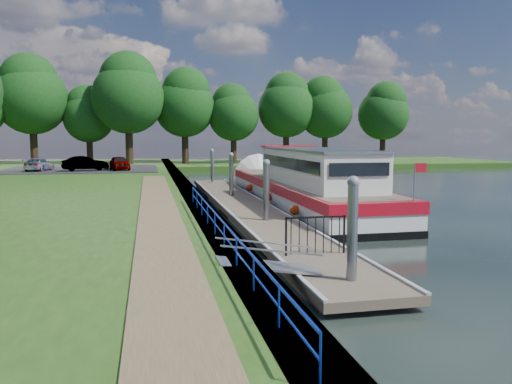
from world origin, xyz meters
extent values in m
plane|color=black|center=(0.00, 0.00, 0.00)|extent=(160.00, 160.00, 0.00)
cube|color=#473D2D|center=(-2.55, 15.00, 0.39)|extent=(1.10, 90.00, 0.78)
cube|color=#234614|center=(12.00, 52.00, 0.30)|extent=(60.00, 18.00, 0.60)
cube|color=brown|center=(-4.40, 8.00, 0.80)|extent=(1.60, 40.00, 0.05)
cube|color=black|center=(-11.00, 38.00, 0.81)|extent=(14.00, 12.00, 0.06)
cube|color=#0C2DBF|center=(-2.75, 3.00, 1.48)|extent=(0.04, 18.00, 0.04)
cube|color=#0C2DBF|center=(-2.75, 3.00, 1.12)|extent=(0.03, 18.00, 0.03)
cylinder|color=#0C2DBF|center=(-2.75, -6.00, 1.14)|extent=(0.04, 0.04, 0.72)
cylinder|color=#0C2DBF|center=(-2.75, -4.00, 1.14)|extent=(0.04, 0.04, 0.72)
cylinder|color=#0C2DBF|center=(-2.75, -2.00, 1.14)|extent=(0.04, 0.04, 0.72)
cylinder|color=#0C2DBF|center=(-2.75, 0.00, 1.14)|extent=(0.04, 0.04, 0.72)
cylinder|color=#0C2DBF|center=(-2.75, 2.00, 1.14)|extent=(0.04, 0.04, 0.72)
cylinder|color=#0C2DBF|center=(-2.75, 4.00, 1.14)|extent=(0.04, 0.04, 0.72)
cylinder|color=#0C2DBF|center=(-2.75, 6.00, 1.14)|extent=(0.04, 0.04, 0.72)
cylinder|color=#0C2DBF|center=(-2.75, 8.00, 1.14)|extent=(0.04, 0.04, 0.72)
cylinder|color=#0C2DBF|center=(-2.75, 10.00, 1.14)|extent=(0.04, 0.04, 0.72)
cylinder|color=#0C2DBF|center=(-2.75, 12.00, 1.14)|extent=(0.04, 0.04, 0.72)
cube|color=brown|center=(0.00, 13.00, 0.28)|extent=(2.50, 30.00, 0.24)
cube|color=#9EA0A3|center=(0.00, 1.00, 0.05)|extent=(2.30, 5.00, 0.30)
cube|color=#9EA0A3|center=(0.00, 9.00, 0.05)|extent=(2.30, 5.00, 0.30)
cube|color=#9EA0A3|center=(0.00, 17.00, 0.05)|extent=(2.30, 5.00, 0.30)
cube|color=#9EA0A3|center=(0.00, 25.00, 0.05)|extent=(2.30, 5.00, 0.30)
cube|color=#9EA0A3|center=(1.19, 13.00, 0.43)|extent=(0.12, 30.00, 0.06)
cube|color=#9EA0A3|center=(-1.19, 13.00, 0.43)|extent=(0.12, 30.00, 0.06)
cylinder|color=gray|center=(0.00, -0.50, 1.10)|extent=(0.26, 0.26, 3.40)
sphere|color=gray|center=(0.00, -0.50, 2.80)|extent=(0.30, 0.30, 0.30)
cylinder|color=gray|center=(0.00, 8.50, 1.10)|extent=(0.26, 0.26, 3.40)
sphere|color=gray|center=(0.00, 8.50, 2.80)|extent=(0.30, 0.30, 0.30)
cylinder|color=gray|center=(0.00, 17.50, 1.10)|extent=(0.26, 0.26, 3.40)
sphere|color=gray|center=(0.00, 17.50, 2.80)|extent=(0.30, 0.30, 0.30)
cylinder|color=gray|center=(0.00, 26.50, 1.10)|extent=(0.26, 0.26, 3.40)
sphere|color=gray|center=(0.00, 26.50, 2.80)|extent=(0.30, 0.30, 0.30)
cube|color=#A5A8AD|center=(-1.85, 0.50, 0.60)|extent=(2.58, 1.00, 0.43)
cube|color=#A5A8AD|center=(-1.85, 0.02, 1.10)|extent=(2.58, 0.04, 0.41)
cube|color=#A5A8AD|center=(-1.85, 0.98, 1.10)|extent=(2.58, 0.04, 0.41)
cube|color=black|center=(-0.90, 2.20, 0.98)|extent=(0.05, 0.05, 1.15)
cube|color=black|center=(0.90, 2.20, 0.98)|extent=(0.05, 0.05, 1.15)
cube|color=black|center=(0.00, 2.20, 1.52)|extent=(1.85, 0.05, 0.05)
cube|color=black|center=(-0.75, 2.20, 0.98)|extent=(0.02, 0.02, 1.10)
cube|color=black|center=(-0.50, 2.20, 0.98)|extent=(0.02, 0.02, 1.10)
cube|color=black|center=(-0.25, 2.20, 0.98)|extent=(0.02, 0.02, 1.10)
cube|color=black|center=(0.00, 2.20, 0.98)|extent=(0.02, 0.02, 1.10)
cube|color=black|center=(0.25, 2.20, 0.98)|extent=(0.02, 0.02, 1.10)
cube|color=black|center=(0.50, 2.20, 0.98)|extent=(0.02, 0.02, 1.10)
cube|color=black|center=(0.75, 2.20, 0.98)|extent=(0.02, 0.02, 1.10)
cube|color=black|center=(3.60, 15.31, 0.02)|extent=(4.00, 20.00, 0.55)
cube|color=silver|center=(3.60, 15.31, 0.62)|extent=(3.96, 19.90, 0.65)
cube|color=#A80B1A|center=(3.60, 15.31, 1.18)|extent=(4.04, 20.00, 0.48)
cube|color=brown|center=(3.60, 15.31, 1.42)|extent=(3.68, 19.20, 0.04)
cone|color=silver|center=(3.60, 25.71, 0.55)|extent=(4.00, 1.50, 4.00)
cube|color=silver|center=(3.60, 12.81, 2.30)|extent=(3.00, 11.00, 1.75)
cube|color=gray|center=(3.60, 12.81, 3.22)|extent=(3.10, 11.20, 0.10)
cube|color=black|center=(2.08, 12.81, 2.55)|extent=(0.04, 10.00, 0.55)
cube|color=black|center=(5.12, 12.81, 2.55)|extent=(0.04, 10.00, 0.55)
cube|color=black|center=(3.60, 18.36, 2.55)|extent=(2.60, 0.04, 0.55)
cube|color=black|center=(3.60, 7.26, 2.55)|extent=(2.60, 0.04, 0.55)
cube|color=#A80B1A|center=(3.60, 18.01, 3.30)|extent=(3.20, 1.60, 0.06)
cylinder|color=gray|center=(5.10, 5.61, 2.15)|extent=(0.05, 0.05, 1.50)
cube|color=#A80B1A|center=(5.35, 5.61, 2.70)|extent=(0.50, 0.02, 0.35)
sphere|color=red|center=(1.48, 9.31, 0.65)|extent=(0.44, 0.44, 0.44)
sphere|color=red|center=(1.48, 14.31, 0.65)|extent=(0.44, 0.44, 0.44)
sphere|color=red|center=(1.48, 19.31, 0.65)|extent=(0.44, 0.44, 0.44)
imported|color=#594C47|center=(2.40, 8.98, 2.30)|extent=(0.50, 0.68, 1.72)
cylinder|color=#332316|center=(-17.49, 49.36, 2.70)|extent=(0.83, 0.83, 4.21)
sphere|color=#103511|center=(-17.49, 49.36, 8.08)|extent=(7.95, 7.95, 7.95)
sphere|color=#103511|center=(-17.71, 49.47, 10.07)|extent=(6.31, 6.31, 6.31)
cylinder|color=#332316|center=(-11.50, 49.87, 2.15)|extent=(0.70, 0.70, 3.10)
sphere|color=#103511|center=(-11.50, 49.87, 6.11)|extent=(5.85, 5.85, 5.85)
sphere|color=#103511|center=(-11.67, 50.04, 7.57)|extent=(4.65, 4.65, 4.65)
cylinder|color=#332316|center=(-6.89, 47.36, 2.75)|extent=(0.84, 0.84, 4.29)
sphere|color=#103511|center=(-6.89, 47.36, 8.23)|extent=(8.10, 8.10, 8.10)
sphere|color=#103511|center=(-6.84, 47.51, 10.25)|extent=(6.44, 6.44, 6.44)
cylinder|color=#332316|center=(-0.41, 49.36, 2.52)|extent=(0.79, 0.79, 3.83)
sphere|color=#103511|center=(-0.41, 49.36, 7.42)|extent=(7.24, 7.24, 7.24)
sphere|color=#103511|center=(-0.22, 49.13, 9.23)|extent=(5.75, 5.75, 5.75)
cylinder|color=#332316|center=(5.49, 49.09, 2.23)|extent=(0.72, 0.72, 3.26)
sphere|color=#103511|center=(5.49, 49.09, 6.40)|extent=(6.16, 6.16, 6.16)
sphere|color=#103511|center=(5.30, 49.34, 7.93)|extent=(4.89, 4.89, 4.89)
cylinder|color=#332316|center=(12.25, 49.38, 2.49)|extent=(0.78, 0.78, 3.77)
sphere|color=#103511|center=(12.25, 49.38, 7.31)|extent=(7.13, 7.13, 7.13)
sphere|color=#103511|center=(12.38, 49.62, 9.09)|extent=(5.66, 5.66, 5.66)
cylinder|color=#332316|center=(17.42, 49.40, 2.42)|extent=(0.77, 0.77, 3.65)
sphere|color=#103511|center=(17.42, 49.40, 7.09)|extent=(6.89, 6.89, 6.89)
sphere|color=#103511|center=(17.07, 49.41, 8.81)|extent=(5.47, 5.47, 5.47)
cylinder|color=#332316|center=(24.52, 47.52, 2.30)|extent=(0.74, 0.74, 3.41)
sphere|color=#103511|center=(24.52, 47.52, 6.66)|extent=(6.43, 6.43, 6.43)
sphere|color=#103511|center=(24.75, 47.30, 8.26)|extent=(5.11, 5.11, 5.11)
imported|color=#999999|center=(-7.39, 35.71, 1.48)|extent=(2.24, 3.99, 1.28)
imported|color=#999999|center=(-10.32, 35.15, 1.49)|extent=(4.16, 2.21, 1.30)
imported|color=#999999|center=(-14.40, 36.22, 1.39)|extent=(2.27, 4.05, 1.11)
camera|label=1|loc=(-4.76, -11.58, 3.88)|focal=35.00mm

